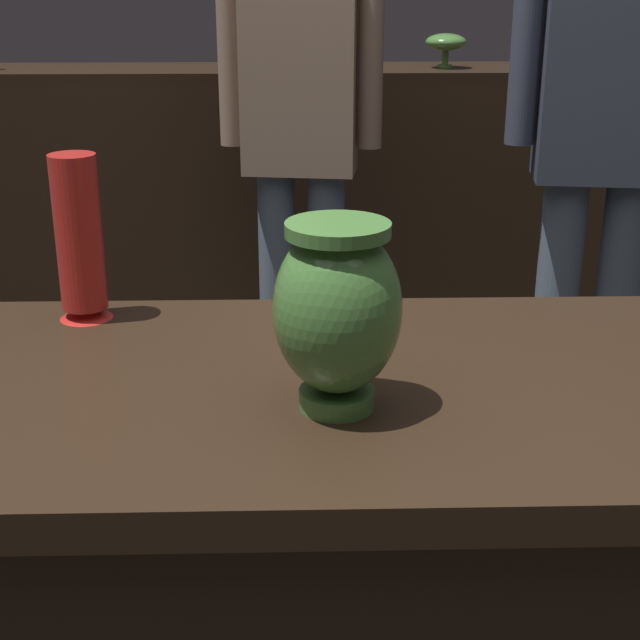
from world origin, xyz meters
TOP-DOWN VIEW (x-y plane):
  - display_plinth at (0.00, 0.00)m, footprint 1.20×0.64m
  - back_display_shelf at (0.00, 2.20)m, footprint 2.60×0.40m
  - vase_centerpiece at (0.05, -0.08)m, footprint 0.16×0.16m
  - vase_tall_behind at (-0.33, 0.24)m, footprint 0.08×0.08m
  - shelf_vase_right at (0.52, 2.16)m, footprint 0.14×0.14m
  - shelf_vase_far_right at (1.04, 2.28)m, footprint 0.08×0.08m
  - shelf_vase_center at (0.00, 2.25)m, footprint 0.09×0.09m
  - visitor_center_back at (0.02, 1.58)m, footprint 0.47×0.22m
  - visitor_near_right at (0.74, 1.09)m, footprint 0.47×0.22m

SIDE VIEW (x-z plane):
  - display_plinth at x=0.00m, z-range 0.00..0.80m
  - back_display_shelf at x=0.00m, z-range 0.00..0.99m
  - visitor_center_back at x=0.02m, z-range 0.13..1.66m
  - vase_tall_behind at x=-0.33m, z-range 0.80..1.05m
  - vase_centerpiece at x=0.05m, z-range 0.81..1.05m
  - visitor_near_right at x=0.74m, z-range 0.15..1.84m
  - shelf_vase_far_right at x=1.04m, z-range 0.95..1.13m
  - shelf_vase_center at x=0.00m, z-range 0.95..1.15m
  - shelf_vase_right at x=0.52m, z-range 1.02..1.13m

